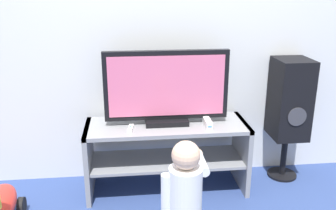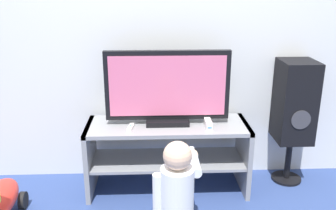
# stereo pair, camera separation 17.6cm
# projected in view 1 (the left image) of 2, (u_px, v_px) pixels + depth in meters

# --- Properties ---
(ground_plane) EXTENTS (16.00, 16.00, 0.00)m
(ground_plane) POSITION_uv_depth(u_px,v_px,m) (170.00, 203.00, 2.87)
(ground_plane) COLOR navy
(wall_back) EXTENTS (10.00, 0.06, 2.60)m
(wall_back) POSITION_uv_depth(u_px,v_px,m) (163.00, 23.00, 2.95)
(wall_back) COLOR silver
(wall_back) RESTS_ON ground_plane
(tv_stand) EXTENTS (1.26, 0.44, 0.56)m
(tv_stand) POSITION_uv_depth(u_px,v_px,m) (167.00, 146.00, 2.96)
(tv_stand) COLOR gray
(tv_stand) RESTS_ON ground_plane
(television) EXTENTS (0.94, 0.20, 0.57)m
(television) POSITION_uv_depth(u_px,v_px,m) (166.00, 89.00, 2.83)
(television) COLOR black
(television) RESTS_ON tv_stand
(game_console) EXTENTS (0.05, 0.17, 0.05)m
(game_console) POSITION_uv_depth(u_px,v_px,m) (207.00, 122.00, 2.86)
(game_console) COLOR white
(game_console) RESTS_ON tv_stand
(remote_primary) EXTENTS (0.05, 0.13, 0.03)m
(remote_primary) POSITION_uv_depth(u_px,v_px,m) (131.00, 128.00, 2.79)
(remote_primary) COLOR white
(remote_primary) RESTS_ON tv_stand
(child) EXTENTS (0.29, 0.45, 0.77)m
(child) POSITION_uv_depth(u_px,v_px,m) (185.00, 190.00, 2.19)
(child) COLOR #3F4C72
(child) RESTS_ON ground_plane
(speaker_tower) EXTENTS (0.28, 0.32, 1.03)m
(speaker_tower) POSITION_uv_depth(u_px,v_px,m) (290.00, 101.00, 3.06)
(speaker_tower) COLOR black
(speaker_tower) RESTS_ON ground_plane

